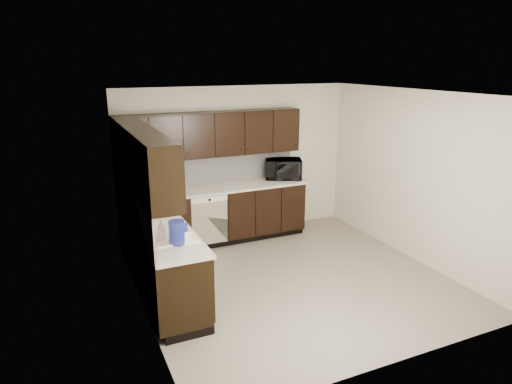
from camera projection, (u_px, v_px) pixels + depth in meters
floor at (292, 279)px, 6.25m from camera, size 4.00×4.00×0.00m
ceiling at (297, 93)px, 5.56m from camera, size 4.00×4.00×0.00m
wall_back at (237, 162)px, 7.66m from camera, size 4.00×0.02×2.50m
wall_left at (138, 212)px, 5.12m from camera, size 0.02×4.00×2.50m
wall_right at (414, 176)px, 6.69m from camera, size 0.02×4.00×2.50m
wall_front at (400, 247)px, 4.15m from camera, size 4.00×0.02×2.50m
lower_cabinets at (197, 235)px, 6.71m from camera, size 3.00×2.80×0.90m
countertop at (195, 202)px, 6.57m from camera, size 3.03×2.83×0.04m
backsplash at (176, 183)px, 6.60m from camera, size 3.00×2.80×0.48m
upper_cabinets at (185, 143)px, 6.38m from camera, size 3.00×2.80×0.70m
dishwasher at (210, 217)px, 7.06m from camera, size 0.58×0.04×0.78m
sink at (168, 239)px, 5.33m from camera, size 0.54×0.82×0.42m
microwave at (283, 169)px, 7.77m from camera, size 0.72×0.62×0.34m
soap_bottle_a at (186, 234)px, 5.06m from camera, size 0.11×0.11×0.19m
soap_bottle_b at (162, 230)px, 5.09m from camera, size 0.10×0.10×0.25m
toaster_oven at (162, 185)px, 6.97m from camera, size 0.42×0.36×0.23m
storage_bin at (153, 203)px, 6.11m from camera, size 0.56×0.45×0.20m
blue_pitcher at (177, 233)px, 4.99m from camera, size 0.21×0.21×0.26m
teal_tumbler at (157, 193)px, 6.55m from camera, size 0.12×0.12×0.23m
paper_towel_roll at (152, 190)px, 6.51m from camera, size 0.20×0.20×0.34m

